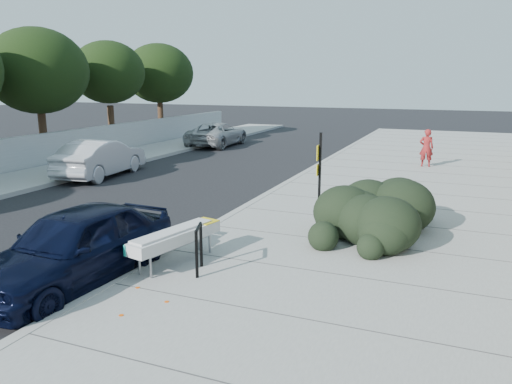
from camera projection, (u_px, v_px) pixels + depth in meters
The scene contains 16 objects.
ground at pixel (169, 256), 11.02m from camera, with size 120.00×120.00×0.00m, color black.
sidewalk_near at pixel (447, 221), 13.43m from camera, with size 11.20×50.00×0.15m, color gray.
sidewalk_far at pixel (26, 180), 19.05m from camera, with size 3.00×50.00×0.15m, color gray.
curb_near at pixel (256, 202), 15.51m from camera, with size 0.22×50.00×0.17m, color #9E9E99.
curb_far at pixel (57, 182), 18.49m from camera, with size 0.22×50.00×0.17m, color #9E9E99.
tree_far_d at pixel (37, 71), 22.87m from camera, with size 4.60×4.60×6.16m.
tree_far_e at pixel (108, 73), 27.38m from camera, with size 4.00×4.00×5.90m.
tree_far_f at pixel (159, 73), 31.88m from camera, with size 4.40×4.40×6.07m.
bench at pixel (176, 238), 10.07m from camera, with size 0.95×2.31×0.68m.
bike_rack at pixel (199, 244), 9.59m from camera, with size 0.26×0.61×0.93m.
sign_post at pixel (319, 173), 12.52m from camera, with size 0.09×0.28×2.38m.
hedge at pixel (377, 203), 12.07m from camera, with size 1.95×3.90×1.46m, color black.
sedan_navy at pixel (75, 246), 9.38m from camera, with size 1.76×4.38×1.49m, color black.
wagon_silver at pixel (101, 158), 19.91m from camera, with size 1.58×4.53×1.49m, color silver.
suv_silver at pixel (217, 134), 29.21m from camera, with size 2.26×4.90×1.36m, color #A0A2A5.
pedestrian at pixel (426, 148), 21.32m from camera, with size 0.59×0.39×1.61m, color maroon.
Camera 1 is at (5.76, -8.92, 3.81)m, focal length 35.00 mm.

